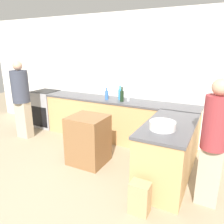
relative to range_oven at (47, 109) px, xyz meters
name	(u,v)px	position (x,y,z in m)	size (l,w,h in m)	color
ground_plane	(47,195)	(2.03, -2.19, -0.46)	(14.00, 14.00, 0.00)	tan
wall_back	(123,78)	(2.03, 0.33, 0.89)	(8.00, 0.06, 2.70)	white
counter_back	(117,120)	(2.03, 0.00, 0.00)	(3.43, 0.62, 0.92)	tan
counter_peninsula	(168,152)	(3.39, -1.01, 0.00)	(0.69, 1.47, 0.92)	tan
range_oven	(47,109)	(0.00, 0.00, 0.00)	(0.61, 0.60, 0.93)	#99999E
island_table	(88,140)	(2.02, -1.13, -0.03)	(0.63, 0.58, 0.86)	brown
mixing_bowl	(162,125)	(3.35, -1.30, 0.51)	(0.35, 0.35, 0.11)	white
water_bottle_blue	(107,95)	(1.83, -0.09, 0.56)	(0.07, 0.07, 0.25)	#386BB7
wine_bottle_dark	(122,96)	(2.19, -0.10, 0.58)	(0.08, 0.08, 0.30)	black
vinegar_bottle_clear	(128,97)	(2.30, -0.01, 0.55)	(0.06, 0.06, 0.23)	silver
dish_soap_bottle	(120,94)	(2.08, 0.05, 0.57)	(0.08, 0.08, 0.30)	#338CBF
person_by_range	(21,98)	(0.08, -0.82, 0.46)	(0.37, 0.37, 1.72)	#ADA38E
person_at_peninsula	(214,140)	(3.99, -1.34, 0.44)	(0.30, 0.30, 1.65)	#ADA38E
paper_bag	(140,198)	(3.28, -1.90, -0.26)	(0.25, 0.19, 0.41)	tan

